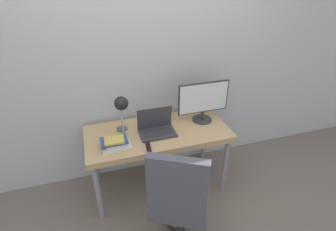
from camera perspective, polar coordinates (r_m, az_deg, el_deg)
The scene contains 9 objects.
ground_plane at distance 2.85m, azimuth -0.10°, elevation -18.91°, with size 12.00×12.00×0.00m, color #70665B.
wall_back at distance 2.72m, azimuth -4.73°, elevation 11.64°, with size 8.00×0.05×2.60m.
desk at distance 2.66m, azimuth -2.21°, elevation -4.59°, with size 1.43×0.66×0.70m.
laptop at distance 2.58m, azimuth -2.51°, elevation -2.73°, with size 0.35×0.23×0.24m.
monitor at distance 2.72m, azimuth 7.68°, elevation 3.35°, with size 0.54×0.21×0.43m.
desk_lamp at distance 2.39m, azimuth -10.13°, elevation 2.04°, with size 0.13×0.28×0.44m.
office_chair at distance 2.11m, azimuth 2.44°, elevation -17.37°, with size 0.62×0.62×1.06m.
book_stack at distance 2.42m, azimuth -11.38°, elevation -5.88°, with size 0.27×0.18×0.10m.
tv_remote at distance 2.39m, azimuth -4.28°, elevation -6.92°, with size 0.06×0.15×0.02m.
Camera 1 is at (-0.56, -1.80, 2.13)m, focal length 28.00 mm.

